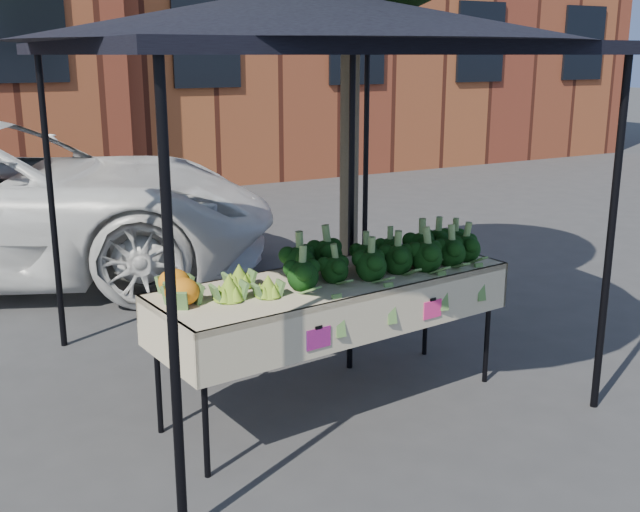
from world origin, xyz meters
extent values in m
plane|color=#333336|center=(0.00, 0.00, 0.00)|extent=(90.00, 90.00, 0.00)
cube|color=beige|center=(0.06, -0.03, 0.45)|extent=(2.47, 1.05, 0.90)
cube|color=#F22D8C|center=(-0.36, -0.44, 0.70)|extent=(0.17, 0.01, 0.12)
cube|color=#E82C78|center=(0.55, -0.44, 0.70)|extent=(0.17, 0.01, 0.12)
ellipsoid|color=black|center=(0.45, -0.01, 1.03)|extent=(1.60, 0.57, 0.26)
ellipsoid|color=#91BE35|center=(-0.61, -0.05, 1.00)|extent=(0.43, 0.47, 0.20)
ellipsoid|color=orange|center=(-0.98, 0.03, 0.99)|extent=(0.23, 0.43, 0.18)
camera|label=1|loc=(-2.34, -4.11, 2.30)|focal=42.72mm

